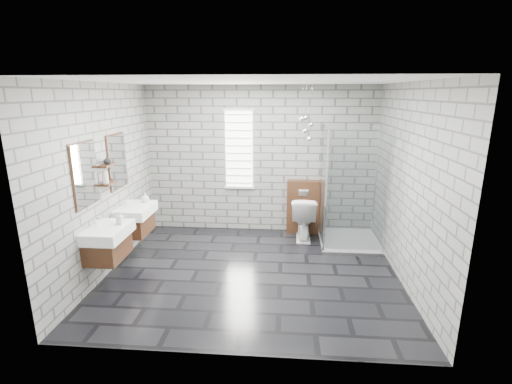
# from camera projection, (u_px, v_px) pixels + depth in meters

# --- Properties ---
(floor) EXTENTS (4.20, 3.60, 0.02)m
(floor) POSITION_uv_depth(u_px,v_px,m) (252.00, 273.00, 5.46)
(floor) COLOR black
(floor) RESTS_ON ground
(ceiling) EXTENTS (4.20, 3.60, 0.02)m
(ceiling) POSITION_uv_depth(u_px,v_px,m) (252.00, 80.00, 4.76)
(ceiling) COLOR white
(ceiling) RESTS_ON wall_back
(wall_back) EXTENTS (4.20, 0.02, 2.70)m
(wall_back) POSITION_uv_depth(u_px,v_px,m) (261.00, 160.00, 6.86)
(wall_back) COLOR gray
(wall_back) RESTS_ON floor
(wall_front) EXTENTS (4.20, 0.02, 2.70)m
(wall_front) POSITION_uv_depth(u_px,v_px,m) (234.00, 230.00, 3.37)
(wall_front) COLOR gray
(wall_front) RESTS_ON floor
(wall_left) EXTENTS (0.02, 3.60, 2.70)m
(wall_left) POSITION_uv_depth(u_px,v_px,m) (105.00, 180.00, 5.27)
(wall_left) COLOR gray
(wall_left) RESTS_ON floor
(wall_right) EXTENTS (0.02, 3.60, 2.70)m
(wall_right) POSITION_uv_depth(u_px,v_px,m) (409.00, 186.00, 4.95)
(wall_right) COLOR gray
(wall_right) RESTS_ON floor
(vanity_left) EXTENTS (0.47, 0.70, 1.57)m
(vanity_left) POSITION_uv_depth(u_px,v_px,m) (105.00, 233.00, 4.90)
(vanity_left) COLOR #452715
(vanity_left) RESTS_ON wall_left
(vanity_right) EXTENTS (0.47, 0.70, 1.57)m
(vanity_right) POSITION_uv_depth(u_px,v_px,m) (133.00, 212.00, 5.80)
(vanity_right) COLOR #452715
(vanity_right) RESTS_ON wall_left
(shelf_lower) EXTENTS (0.14, 0.30, 0.03)m
(shelf_lower) POSITION_uv_depth(u_px,v_px,m) (109.00, 183.00, 5.23)
(shelf_lower) COLOR #452715
(shelf_lower) RESTS_ON wall_left
(shelf_upper) EXTENTS (0.14, 0.30, 0.03)m
(shelf_upper) POSITION_uv_depth(u_px,v_px,m) (107.00, 165.00, 5.16)
(shelf_upper) COLOR #452715
(shelf_upper) RESTS_ON wall_left
(window) EXTENTS (0.56, 0.05, 1.48)m
(window) POSITION_uv_depth(u_px,v_px,m) (239.00, 149.00, 6.81)
(window) COLOR white
(window) RESTS_ON wall_back
(cistern_panel) EXTENTS (0.60, 0.20, 1.00)m
(cistern_panel) POSITION_uv_depth(u_px,v_px,m) (303.00, 207.00, 6.91)
(cistern_panel) COLOR #452715
(cistern_panel) RESTS_ON floor
(flush_plate) EXTENTS (0.18, 0.01, 0.12)m
(flush_plate) POSITION_uv_depth(u_px,v_px,m) (304.00, 193.00, 6.73)
(flush_plate) COLOR silver
(flush_plate) RESTS_ON cistern_panel
(shower_enclosure) EXTENTS (1.00, 1.00, 2.03)m
(shower_enclosure) POSITION_uv_depth(u_px,v_px,m) (345.00, 216.00, 6.36)
(shower_enclosure) COLOR white
(shower_enclosure) RESTS_ON floor
(pendant_cluster) EXTENTS (0.25, 0.26, 0.94)m
(pendant_cluster) POSITION_uv_depth(u_px,v_px,m) (307.00, 126.00, 6.20)
(pendant_cluster) COLOR silver
(pendant_cluster) RESTS_ON ceiling
(toilet) EXTENTS (0.45, 0.77, 0.78)m
(toilet) POSITION_uv_depth(u_px,v_px,m) (303.00, 217.00, 6.67)
(toilet) COLOR white
(toilet) RESTS_ON floor
(soap_bottle_a) EXTENTS (0.09, 0.10, 0.18)m
(soap_bottle_a) POSITION_uv_depth(u_px,v_px,m) (120.00, 218.00, 4.95)
(soap_bottle_a) COLOR #B2B2B2
(soap_bottle_a) RESTS_ON vanity_left
(soap_bottle_b) EXTENTS (0.15, 0.15, 0.16)m
(soap_bottle_b) POSITION_uv_depth(u_px,v_px,m) (145.00, 198.00, 5.95)
(soap_bottle_b) COLOR #B2B2B2
(soap_bottle_b) RESTS_ON vanity_right
(soap_bottle_c) EXTENTS (0.11, 0.11, 0.23)m
(soap_bottle_c) POSITION_uv_depth(u_px,v_px,m) (105.00, 176.00, 5.10)
(soap_bottle_c) COLOR #B2B2B2
(soap_bottle_c) RESTS_ON shelf_lower
(vase) EXTENTS (0.13, 0.13, 0.11)m
(vase) POSITION_uv_depth(u_px,v_px,m) (107.00, 160.00, 5.15)
(vase) COLOR #B2B2B2
(vase) RESTS_ON shelf_upper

